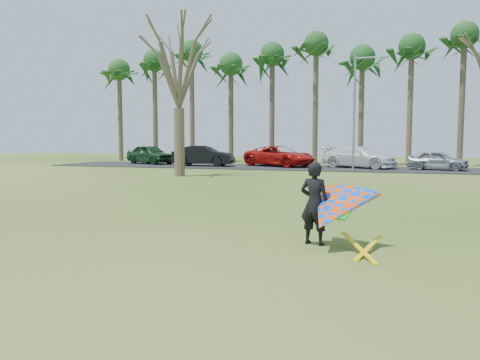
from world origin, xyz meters
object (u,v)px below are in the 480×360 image
(streetlight, at_px, (357,107))
(car_4, at_px, (438,160))
(bare_tree_left, at_px, (178,63))
(kite_flyer, at_px, (331,209))
(car_3, at_px, (359,157))
(car_2, at_px, (279,156))
(car_0, at_px, (150,154))
(car_1, at_px, (203,156))

(streetlight, distance_m, car_4, 7.32)
(bare_tree_left, xyz_separation_m, kite_flyer, (11.11, -16.36, -6.06))
(car_3, distance_m, kite_flyer, 27.11)
(bare_tree_left, relative_size, streetlight, 1.21)
(car_2, relative_size, car_4, 1.45)
(streetlight, height_order, kite_flyer, streetlight)
(car_0, bearing_deg, car_3, -67.28)
(streetlight, height_order, car_4, streetlight)
(car_2, bearing_deg, kite_flyer, -140.52)
(bare_tree_left, xyz_separation_m, car_2, (3.90, 10.75, -6.03))
(bare_tree_left, relative_size, car_0, 1.96)
(car_1, relative_size, kite_flyer, 2.11)
(car_4, bearing_deg, kite_flyer, -174.96)
(car_2, distance_m, car_3, 6.30)
(car_2, height_order, car_4, car_2)
(bare_tree_left, distance_m, streetlight, 12.58)
(streetlight, relative_size, car_3, 1.39)
(bare_tree_left, distance_m, car_0, 14.83)
(bare_tree_left, bearing_deg, car_4, 32.26)
(bare_tree_left, relative_size, kite_flyer, 4.06)
(bare_tree_left, distance_m, kite_flyer, 20.69)
(bare_tree_left, relative_size, car_4, 2.36)
(streetlight, height_order, car_1, streetlight)
(kite_flyer, bearing_deg, streetlight, 92.34)
(car_3, xyz_separation_m, car_4, (5.55, -0.79, -0.14))
(bare_tree_left, distance_m, car_1, 11.33)
(bare_tree_left, bearing_deg, streetlight, 34.57)
(car_0, xyz_separation_m, car_2, (11.85, -0.23, -0.02))
(car_0, bearing_deg, kite_flyer, -121.60)
(car_1, height_order, car_4, car_1)
(car_3, bearing_deg, car_2, 112.51)
(car_1, relative_size, car_4, 1.23)
(streetlight, distance_m, car_0, 18.88)
(car_1, relative_size, car_2, 0.85)
(car_4, bearing_deg, car_2, 101.13)
(car_4, bearing_deg, car_0, 102.52)
(bare_tree_left, distance_m, car_3, 15.99)
(streetlight, distance_m, car_2, 8.13)
(kite_flyer, bearing_deg, car_3, 91.92)
(bare_tree_left, height_order, kite_flyer, bare_tree_left)
(bare_tree_left, xyz_separation_m, streetlight, (10.16, 7.00, -2.45))
(car_0, xyz_separation_m, kite_flyer, (19.06, -27.35, -0.05))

